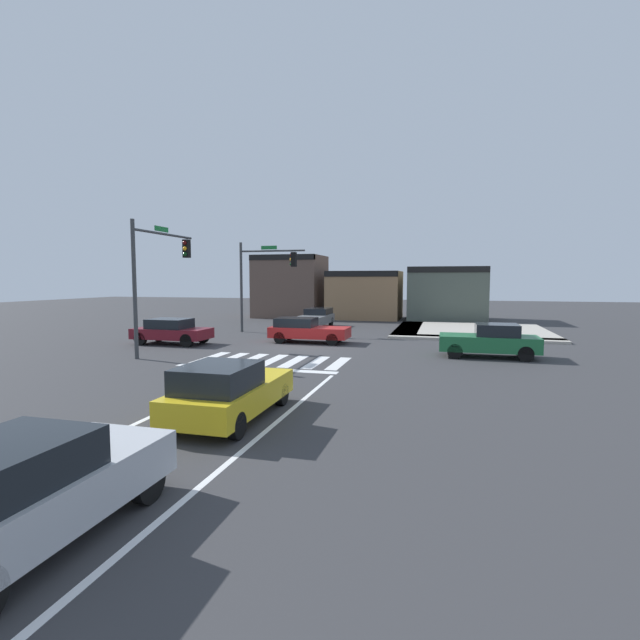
{
  "coord_description": "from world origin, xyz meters",
  "views": [
    {
      "loc": [
        7.28,
        -23.52,
        3.53
      ],
      "look_at": [
        1.21,
        -0.93,
        1.51
      ],
      "focal_mm": 26.23,
      "sensor_mm": 36.0,
      "label": 1
    }
  ],
  "objects_px": {
    "car_green": "(490,341)",
    "car_gray": "(316,318)",
    "car_silver": "(25,492)",
    "car_yellow": "(229,391)",
    "traffic_signal_northwest": "(263,272)",
    "traffic_signal_southwest": "(158,264)",
    "car_red": "(306,330)",
    "car_maroon": "(171,331)"
  },
  "relations": [
    {
      "from": "car_green",
      "to": "car_gray",
      "type": "relative_size",
      "value": 0.92
    },
    {
      "from": "car_green",
      "to": "car_silver",
      "type": "bearing_deg",
      "value": 67.72
    },
    {
      "from": "car_yellow",
      "to": "car_green",
      "type": "bearing_deg",
      "value": -31.37
    },
    {
      "from": "car_yellow",
      "to": "car_green",
      "type": "relative_size",
      "value": 1.01
    },
    {
      "from": "car_yellow",
      "to": "car_green",
      "type": "height_order",
      "value": "car_green"
    },
    {
      "from": "car_green",
      "to": "traffic_signal_northwest",
      "type": "bearing_deg",
      "value": -26.1
    },
    {
      "from": "car_yellow",
      "to": "car_green",
      "type": "xyz_separation_m",
      "value": [
        7.22,
        11.84,
        0.02
      ]
    },
    {
      "from": "car_yellow",
      "to": "car_gray",
      "type": "distance_m",
      "value": 23.14
    },
    {
      "from": "traffic_signal_southwest",
      "to": "car_gray",
      "type": "height_order",
      "value": "traffic_signal_southwest"
    },
    {
      "from": "car_gray",
      "to": "car_silver",
      "type": "distance_m",
      "value": 28.94
    },
    {
      "from": "car_red",
      "to": "car_maroon",
      "type": "height_order",
      "value": "car_maroon"
    },
    {
      "from": "traffic_signal_northwest",
      "to": "car_gray",
      "type": "height_order",
      "value": "traffic_signal_northwest"
    },
    {
      "from": "car_maroon",
      "to": "car_silver",
      "type": "distance_m",
      "value": 20.05
    },
    {
      "from": "car_maroon",
      "to": "car_green",
      "type": "distance_m",
      "value": 16.49
    },
    {
      "from": "traffic_signal_northwest",
      "to": "car_red",
      "type": "bearing_deg",
      "value": -44.06
    },
    {
      "from": "traffic_signal_southwest",
      "to": "car_gray",
      "type": "xyz_separation_m",
      "value": [
        3.99,
        13.65,
        -3.53
      ]
    },
    {
      "from": "traffic_signal_northwest",
      "to": "car_silver",
      "type": "bearing_deg",
      "value": -75.18
    },
    {
      "from": "car_maroon",
      "to": "car_silver",
      "type": "height_order",
      "value": "car_silver"
    },
    {
      "from": "car_yellow",
      "to": "car_green",
      "type": "distance_m",
      "value": 13.86
    },
    {
      "from": "car_red",
      "to": "car_gray",
      "type": "relative_size",
      "value": 0.94
    },
    {
      "from": "traffic_signal_northwest",
      "to": "car_green",
      "type": "xyz_separation_m",
      "value": [
        13.72,
        -6.72,
        -3.29
      ]
    },
    {
      "from": "car_red",
      "to": "car_green",
      "type": "bearing_deg",
      "value": -15.68
    },
    {
      "from": "car_maroon",
      "to": "car_yellow",
      "type": "bearing_deg",
      "value": 127.88
    },
    {
      "from": "traffic_signal_southwest",
      "to": "car_maroon",
      "type": "xyz_separation_m",
      "value": [
        -1.2,
        2.8,
        -3.53
      ]
    },
    {
      "from": "traffic_signal_southwest",
      "to": "car_maroon",
      "type": "distance_m",
      "value": 4.66
    },
    {
      "from": "car_green",
      "to": "car_silver",
      "type": "relative_size",
      "value": 1.03
    },
    {
      "from": "car_gray",
      "to": "car_maroon",
      "type": "bearing_deg",
      "value": -25.56
    },
    {
      "from": "traffic_signal_southwest",
      "to": "car_silver",
      "type": "relative_size",
      "value": 1.47
    },
    {
      "from": "traffic_signal_southwest",
      "to": "car_silver",
      "type": "xyz_separation_m",
      "value": [
        8.04,
        -15.0,
        -3.49
      ]
    },
    {
      "from": "traffic_signal_northwest",
      "to": "traffic_signal_southwest",
      "type": "bearing_deg",
      "value": -99.44
    },
    {
      "from": "car_silver",
      "to": "car_gray",
      "type": "bearing_deg",
      "value": 8.04
    },
    {
      "from": "car_maroon",
      "to": "car_red",
      "type": "bearing_deg",
      "value": -159.57
    },
    {
      "from": "car_red",
      "to": "car_yellow",
      "type": "xyz_separation_m",
      "value": [
        2.33,
        -14.52,
        0.03
      ]
    },
    {
      "from": "car_gray",
      "to": "car_silver",
      "type": "height_order",
      "value": "car_silver"
    },
    {
      "from": "car_red",
      "to": "car_yellow",
      "type": "distance_m",
      "value": 14.7
    },
    {
      "from": "traffic_signal_southwest",
      "to": "car_maroon",
      "type": "height_order",
      "value": "traffic_signal_southwest"
    },
    {
      "from": "car_yellow",
      "to": "car_maroon",
      "type": "height_order",
      "value": "car_yellow"
    },
    {
      "from": "car_yellow",
      "to": "traffic_signal_southwest",
      "type": "bearing_deg",
      "value": 41.5
    },
    {
      "from": "traffic_signal_northwest",
      "to": "car_green",
      "type": "bearing_deg",
      "value": -26.1
    },
    {
      "from": "traffic_signal_southwest",
      "to": "car_gray",
      "type": "distance_m",
      "value": 14.66
    },
    {
      "from": "car_yellow",
      "to": "car_gray",
      "type": "bearing_deg",
      "value": 10.16
    },
    {
      "from": "car_maroon",
      "to": "car_gray",
      "type": "height_order",
      "value": "car_maroon"
    }
  ]
}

